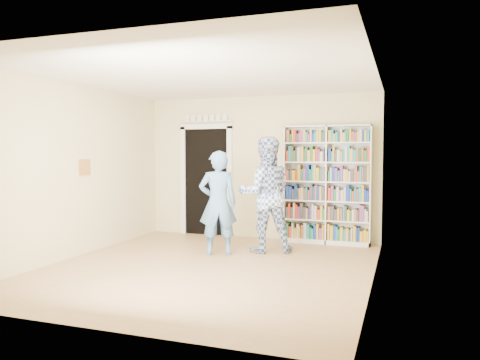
% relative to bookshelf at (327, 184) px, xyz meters
% --- Properties ---
extents(floor, '(5.00, 5.00, 0.00)m').
position_rel_bookshelf_xyz_m(floor, '(-1.31, -2.34, -1.07)').
color(floor, '#AB7952').
rests_on(floor, ground).
extents(ceiling, '(5.00, 5.00, 0.00)m').
position_rel_bookshelf_xyz_m(ceiling, '(-1.31, -2.34, 1.63)').
color(ceiling, white).
rests_on(ceiling, wall_back).
extents(wall_back, '(4.50, 0.00, 4.50)m').
position_rel_bookshelf_xyz_m(wall_back, '(-1.31, 0.16, 0.28)').
color(wall_back, beige).
rests_on(wall_back, floor).
extents(wall_left, '(0.00, 5.00, 5.00)m').
position_rel_bookshelf_xyz_m(wall_left, '(-3.56, -2.34, 0.28)').
color(wall_left, beige).
rests_on(wall_left, floor).
extents(wall_right, '(0.00, 5.00, 5.00)m').
position_rel_bookshelf_xyz_m(wall_right, '(0.94, -2.34, 0.28)').
color(wall_right, beige).
rests_on(wall_right, floor).
extents(bookshelf, '(1.54, 0.29, 2.11)m').
position_rel_bookshelf_xyz_m(bookshelf, '(0.00, 0.00, 0.00)').
color(bookshelf, white).
rests_on(bookshelf, floor).
extents(doorway, '(1.10, 0.08, 2.43)m').
position_rel_bookshelf_xyz_m(doorway, '(-2.41, 0.13, 0.11)').
color(doorway, black).
rests_on(doorway, floor).
extents(wall_art, '(0.03, 0.25, 0.25)m').
position_rel_bookshelf_xyz_m(wall_art, '(-3.54, -2.14, 0.33)').
color(wall_art, brown).
rests_on(wall_art, wall_left).
extents(man_blue, '(0.72, 0.61, 1.66)m').
position_rel_bookshelf_xyz_m(man_blue, '(-1.49, -1.51, -0.24)').
color(man_blue, '#5689C0').
rests_on(man_blue, floor).
extents(man_plaid, '(1.13, 1.03, 1.89)m').
position_rel_bookshelf_xyz_m(man_plaid, '(-0.84, -1.05, -0.12)').
color(man_plaid, '#32509A').
rests_on(man_plaid, floor).
extents(paper_sheet, '(0.20, 0.09, 0.30)m').
position_rel_bookshelf_xyz_m(paper_sheet, '(-0.70, -1.23, -0.05)').
color(paper_sheet, white).
rests_on(paper_sheet, man_plaid).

